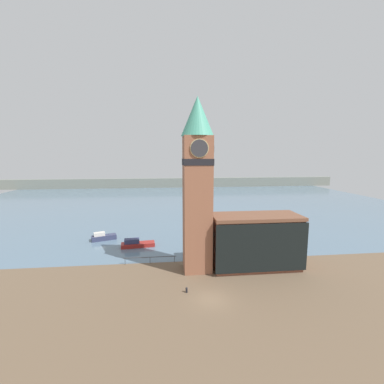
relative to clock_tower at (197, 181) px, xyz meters
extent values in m
plane|color=brown|center=(0.67, -8.44, -13.45)|extent=(160.00, 160.00, 0.00)
cube|color=slate|center=(0.67, 63.08, -13.45)|extent=(160.00, 120.00, 0.00)
cube|color=gray|center=(0.67, 103.08, -10.95)|extent=(180.00, 3.00, 5.00)
cube|color=#333338|center=(-7.23, 2.83, -12.40)|extent=(8.41, 0.08, 0.08)
cylinder|color=#333338|center=(-11.13, 2.83, -12.92)|extent=(0.07, 0.07, 1.05)
cylinder|color=#333338|center=(-7.23, 2.83, -12.92)|extent=(0.07, 0.07, 1.05)
cylinder|color=#333338|center=(-3.33, 2.83, -12.92)|extent=(0.07, 0.07, 1.05)
cube|color=#935B42|center=(-0.01, 0.01, -3.52)|extent=(4.04, 4.04, 19.85)
cube|color=black|center=(-0.01, 0.01, 2.77)|extent=(4.16, 4.16, 0.90)
cylinder|color=tan|center=(-0.01, -2.07, 4.64)|extent=(2.57, 0.12, 2.57)
cylinder|color=#333338|center=(-0.01, -2.16, 4.64)|extent=(2.33, 0.12, 2.33)
cylinder|color=tan|center=(2.07, 0.01, 4.64)|extent=(0.12, 2.57, 2.57)
cylinder|color=#333338|center=(2.16, 0.01, 4.64)|extent=(0.12, 2.33, 2.33)
cone|color=teal|center=(-0.01, 0.01, 9.15)|extent=(4.64, 4.64, 5.49)
cube|color=brown|center=(9.02, -0.04, -9.59)|extent=(13.02, 5.38, 7.72)
cube|color=brown|center=(9.02, -0.04, -5.47)|extent=(13.42, 5.78, 0.50)
cube|color=black|center=(9.02, -2.88, -9.43)|extent=(13.52, 0.30, 7.10)
cube|color=maroon|center=(-9.91, 10.90, -13.07)|extent=(6.41, 2.70, 0.75)
cube|color=navy|center=(-11.02, 10.77, -12.28)|extent=(2.88, 1.70, 0.83)
cube|color=#333856|center=(-17.24, 15.62, -12.96)|extent=(5.07, 3.15, 0.98)
cube|color=silver|center=(-18.05, 15.33, -12.11)|extent=(2.37, 1.79, 0.71)
cylinder|color=black|center=(-2.18, -6.57, -13.17)|extent=(0.26, 0.26, 0.55)
sphere|color=black|center=(-2.18, -6.57, -12.89)|extent=(0.28, 0.28, 0.28)
camera|label=1|loc=(-4.76, -36.69, 3.64)|focal=24.00mm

